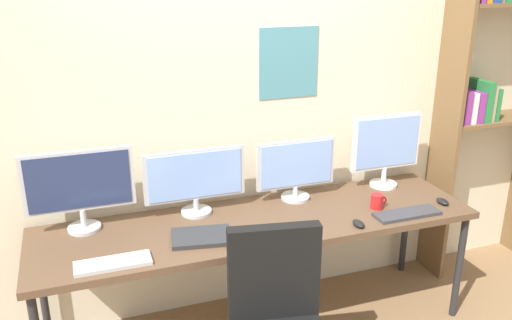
{
  "coord_description": "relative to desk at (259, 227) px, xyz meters",
  "views": [
    {
      "loc": [
        -0.95,
        -2.04,
        2.12
      ],
      "look_at": [
        0.0,
        0.65,
        1.09
      ],
      "focal_mm": 37.89,
      "sensor_mm": 36.0,
      "label": 1
    }
  ],
  "objects": [
    {
      "name": "monitor_center_left",
      "position": [
        -0.32,
        0.21,
        0.27
      ],
      "size": [
        0.59,
        0.18,
        0.39
      ],
      "color": "silver",
      "rests_on": "desk"
    },
    {
      "name": "keyboard_left",
      "position": [
        -0.84,
        -0.23,
        0.06
      ],
      "size": [
        0.37,
        0.13,
        0.02
      ],
      "primitive_type": "cube",
      "color": "silver",
      "rests_on": "desk"
    },
    {
      "name": "bookshelf",
      "position": [
        1.75,
        0.23,
        0.66
      ],
      "size": [
        0.83,
        0.28,
        2.2
      ],
      "color": "brown",
      "rests_on": "ground_plane"
    },
    {
      "name": "monitor_far_right",
      "position": [
        0.95,
        0.21,
        0.32
      ],
      "size": [
        0.49,
        0.18,
        0.49
      ],
      "color": "silver",
      "rests_on": "desk"
    },
    {
      "name": "mouse_right_side",
      "position": [
        0.5,
        -0.26,
        0.06
      ],
      "size": [
        0.06,
        0.1,
        0.03
      ],
      "primitive_type": "ellipsoid",
      "color": "black",
      "rests_on": "desk"
    },
    {
      "name": "wall_back",
      "position": [
        0.0,
        0.42,
        0.61
      ],
      "size": [
        4.94,
        0.11,
        2.6
      ],
      "color": "beige",
      "rests_on": "ground_plane"
    },
    {
      "name": "coffee_mug",
      "position": [
        0.72,
        -0.09,
        0.09
      ],
      "size": [
        0.11,
        0.08,
        0.09
      ],
      "color": "red",
      "rests_on": "desk"
    },
    {
      "name": "keyboard_right",
      "position": [
        0.84,
        -0.23,
        0.06
      ],
      "size": [
        0.4,
        0.13,
        0.02
      ],
      "primitive_type": "cube",
      "color": "#38383D",
      "rests_on": "desk"
    },
    {
      "name": "mouse_left_side",
      "position": [
        1.14,
        -0.16,
        0.06
      ],
      "size": [
        0.06,
        0.1,
        0.03
      ],
      "primitive_type": "ellipsoid",
      "color": "black",
      "rests_on": "desk"
    },
    {
      "name": "monitor_far_left",
      "position": [
        -0.95,
        0.21,
        0.31
      ],
      "size": [
        0.58,
        0.18,
        0.46
      ],
      "color": "silver",
      "rests_on": "desk"
    },
    {
      "name": "laptop_closed",
      "position": [
        -0.36,
        -0.11,
        0.06
      ],
      "size": [
        0.35,
        0.27,
        0.02
      ],
      "primitive_type": "cube",
      "rotation": [
        0.0,
        0.0,
        -0.17
      ],
      "color": "#2D2D2D",
      "rests_on": "desk"
    },
    {
      "name": "monitor_center_right",
      "position": [
        0.32,
        0.21,
        0.25
      ],
      "size": [
        0.51,
        0.18,
        0.38
      ],
      "color": "silver",
      "rests_on": "desk"
    },
    {
      "name": "desk",
      "position": [
        0.0,
        0.0,
        0.0
      ],
      "size": [
        2.54,
        0.68,
        0.74
      ],
      "color": "brown",
      "rests_on": "ground_plane"
    },
    {
      "name": "keyboard_center",
      "position": [
        0.0,
        -0.23,
        0.06
      ],
      "size": [
        0.34,
        0.13,
        0.02
      ],
      "primitive_type": "cube",
      "color": "silver",
      "rests_on": "desk"
    }
  ]
}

